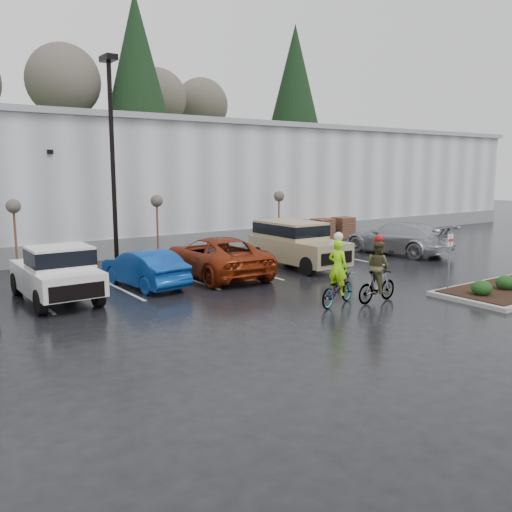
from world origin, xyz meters
TOP-DOWN VIEW (x-y plane):
  - ground at (0.00, 0.00)m, footprint 120.00×120.00m
  - warehouse at (0.00, 21.99)m, footprint 60.50×15.50m
  - wooded_ridge at (0.00, 45.00)m, footprint 80.00×25.00m
  - lamppost at (-4.00, 12.00)m, footprint 0.50×1.00m
  - sapling_west at (-8.00, 13.00)m, footprint 0.60×0.60m
  - sapling_mid at (-1.50, 13.00)m, footprint 0.60×0.60m
  - sapling_east at (6.00, 13.00)m, footprint 0.60×0.60m
  - pallet_stack_a at (8.50, 14.00)m, footprint 1.20×1.20m
  - pallet_stack_b at (10.20, 14.00)m, footprint 1.20×1.20m
  - pallet_stack_c at (12.00, 14.00)m, footprint 1.20×1.20m
  - shrub_a at (4.00, -1.00)m, footprint 0.70×0.70m
  - shrub_b at (5.50, -1.00)m, footprint 0.70×0.70m
  - fire_lane_sign at (3.80, 0.20)m, footprint 0.30×0.05m
  - pickup_white at (-7.94, 7.49)m, footprint 2.10×5.20m
  - car_blue at (-4.57, 7.64)m, footprint 1.97×4.46m
  - car_red at (-1.28, 7.84)m, footprint 3.23×6.17m
  - suv_tan at (2.89, 7.49)m, footprint 2.20×5.10m
  - car_far_silver at (9.61, 7.46)m, footprint 3.14×6.13m
  - cyclist_hivis at (-0.52, 1.35)m, footprint 2.12×1.30m
  - cyclist_olive at (0.83, 0.85)m, footprint 1.79×0.87m

SIDE VIEW (x-z plane):
  - ground at x=0.00m, z-range 0.00..0.00m
  - shrub_a at x=4.00m, z-range 0.15..0.67m
  - shrub_b at x=5.50m, z-range 0.15..0.67m
  - pallet_stack_a at x=8.50m, z-range 0.00..1.35m
  - pallet_stack_b at x=10.20m, z-range 0.00..1.35m
  - pallet_stack_c at x=12.00m, z-range 0.00..1.35m
  - car_blue at x=-4.57m, z-range 0.00..1.43m
  - cyclist_hivis at x=-0.52m, z-range -0.47..1.96m
  - car_red at x=-1.28m, z-range 0.00..1.66m
  - cyclist_olive at x=0.83m, z-range -0.31..1.99m
  - car_far_silver at x=9.61m, z-range 0.00..1.70m
  - pickup_white at x=-7.94m, z-range 0.00..1.96m
  - suv_tan at x=2.89m, z-range 0.00..2.06m
  - fire_lane_sign at x=3.80m, z-range 0.31..2.51m
  - sapling_west at x=-8.00m, z-range 1.13..4.33m
  - sapling_mid at x=-1.50m, z-range 1.13..4.33m
  - sapling_east at x=6.00m, z-range 1.13..4.33m
  - wooded_ridge at x=0.00m, z-range 0.00..6.00m
  - warehouse at x=0.00m, z-range 0.05..7.25m
  - lamppost at x=-4.00m, z-range 1.07..10.30m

